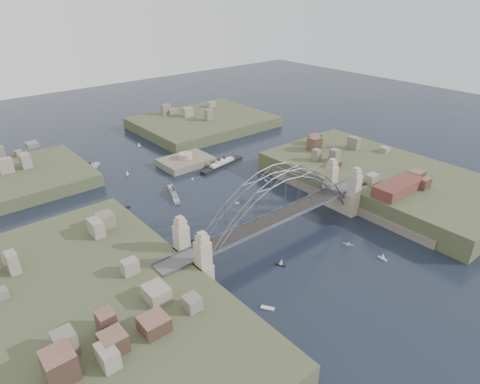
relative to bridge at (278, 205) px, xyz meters
name	(u,v)px	position (x,y,z in m)	size (l,w,h in m)	color
ground	(277,240)	(0.00, 0.00, -12.32)	(500.00, 500.00, 0.00)	black
bridge	(278,205)	(0.00, 0.00, 0.00)	(84.00, 13.80, 24.60)	#4B4B4D
shore_west	(103,318)	(-57.32, 0.00, -10.35)	(50.50, 90.00, 12.00)	#3C4428
shore_east	(381,184)	(57.32, 0.00, -10.35)	(50.50, 90.00, 12.00)	#3C4428
headland_nw	(9,187)	(-55.00, 95.00, -11.82)	(60.00, 45.00, 9.00)	#3C4428
headland_ne	(203,126)	(50.00, 110.00, -11.57)	(70.00, 55.00, 9.50)	#3C4428
fort_island	(186,165)	(12.00, 70.00, -12.66)	(22.00, 16.00, 9.40)	#5F584A
wharf_shed	(398,187)	(44.00, -14.00, -2.32)	(20.00, 8.00, 4.00)	#592D26
finger_pier	(424,232)	(39.00, -28.00, -11.62)	(4.00, 22.00, 1.40)	#4B4B4D
naval_cruiser_near	(174,194)	(-8.51, 47.35, -11.60)	(7.67, 15.20, 4.66)	gray
naval_cruiser_far	(90,170)	(-24.13, 89.43, -11.44)	(13.30, 13.74, 5.67)	gray
ocean_liner	(222,164)	(23.14, 58.08, -11.40)	(24.53, 7.53, 5.97)	black
aeroplane	(348,244)	(8.76, -20.36, -7.44)	(1.77, 3.00, 0.46)	#B2B4BA
small_boat_a	(191,241)	(-21.28, 16.75, -12.17)	(2.28, 0.90, 0.45)	beige
small_boat_b	(237,203)	(5.73, 26.39, -12.03)	(1.77, 0.99, 1.43)	beige
small_boat_c	(281,263)	(-8.38, -10.40, -11.54)	(2.00, 2.97, 2.38)	beige
small_boat_d	(266,181)	(27.64, 34.34, -12.17)	(1.39, 2.41, 0.45)	beige
small_boat_e	(126,207)	(-26.98, 50.22, -12.17)	(3.55, 2.31, 0.45)	beige
small_boat_f	(192,179)	(5.23, 54.87, -12.17)	(1.55, 1.61, 0.45)	beige
small_boat_g	(383,257)	(16.51, -27.51, -11.54)	(1.02, 2.84, 2.38)	beige
small_boat_h	(127,173)	(-13.49, 76.08, -11.39)	(1.72, 2.07, 2.38)	beige
small_boat_i	(311,196)	(31.05, 13.24, -12.04)	(2.19, 2.54, 1.43)	beige
small_boat_j	(267,308)	(-23.75, -21.03, -12.17)	(2.82, 3.45, 0.45)	beige
small_boat_k	(139,145)	(6.99, 104.46, -11.34)	(1.87, 1.40, 2.38)	beige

